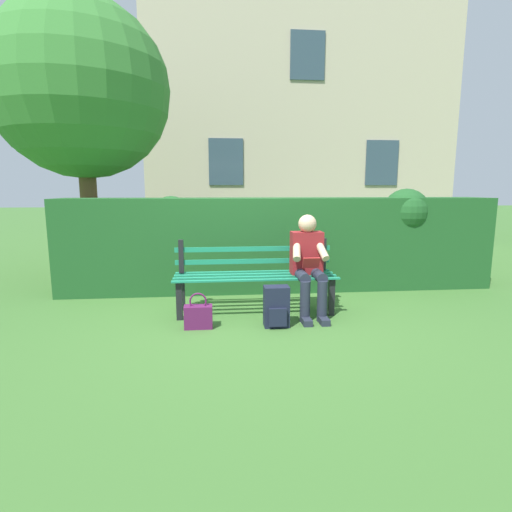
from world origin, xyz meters
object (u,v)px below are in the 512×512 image
at_px(handbag, 198,316).
at_px(backpack, 276,307).
at_px(park_bench, 255,276).
at_px(tree, 75,95).
at_px(person_seated, 309,262).

bearing_deg(handbag, backpack, 178.33).
bearing_deg(park_bench, backpack, 107.53).
height_order(backpack, handbag, backpack).
relative_size(backpack, handbag, 1.14).
relative_size(park_bench, handbag, 4.95).
bearing_deg(handbag, park_bench, -140.14).
bearing_deg(backpack, tree, -45.76).
height_order(park_bench, handbag, park_bench).
xyz_separation_m(person_seated, tree, (3.40, -2.61, 2.41)).
relative_size(park_bench, backpack, 4.34).
bearing_deg(handbag, person_seated, -163.34).
bearing_deg(tree, person_seated, 142.46).
height_order(park_bench, backpack, park_bench).
bearing_deg(person_seated, handbag, 16.66).
distance_m(park_bench, person_seated, 0.69).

